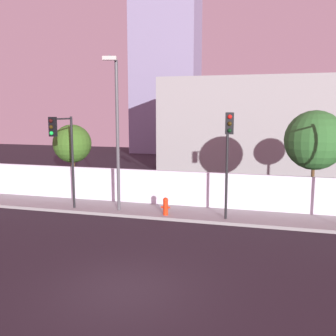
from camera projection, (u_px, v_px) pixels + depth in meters
name	position (u px, v px, depth m)	size (l,w,h in m)	color
ground_plane	(123.00, 291.00, 10.81)	(80.00, 80.00, 0.00)	#271E26
sidewalk	(186.00, 214.00, 18.62)	(36.00, 2.40, 0.15)	gray
perimeter_wall	(191.00, 189.00, 19.71)	(36.00, 0.18, 1.80)	silver
traffic_light_center	(62.00, 143.00, 18.24)	(0.39, 1.69, 4.63)	black
traffic_light_right	(228.00, 143.00, 16.36)	(0.43, 1.34, 4.85)	black
street_lamp_curbside	(117.00, 124.00, 18.17)	(0.80, 1.92, 7.30)	#4C4C51
fire_hydrant	(166.00, 206.00, 18.04)	(0.44, 0.26, 0.85)	red
roadside_tree_leftmost	(72.00, 144.00, 22.66)	(2.28, 2.28, 4.26)	brown
roadside_tree_midleft	(315.00, 140.00, 19.07)	(3.00, 3.00, 5.10)	brown
low_building_distant	(252.00, 125.00, 32.06)	(15.03, 6.00, 7.76)	#979797
tower_on_skyline	(166.00, 21.00, 44.58)	(7.77, 5.00, 30.95)	gray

